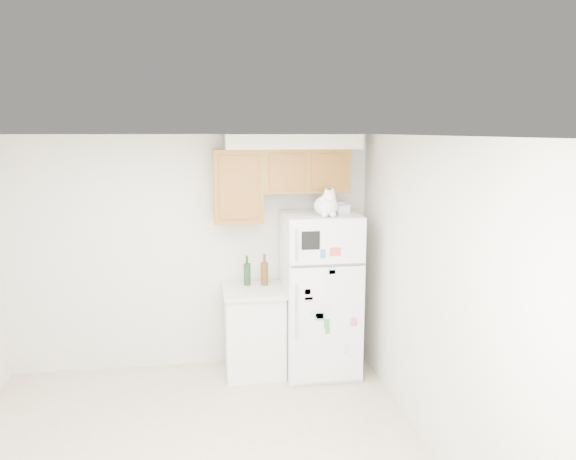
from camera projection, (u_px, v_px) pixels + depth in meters
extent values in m
cube|color=beige|center=(191.00, 253.00, 5.98)|extent=(3.80, 0.04, 2.50)
cube|color=beige|center=(437.00, 300.00, 4.33)|extent=(0.04, 4.00, 2.50)
cube|color=white|center=(181.00, 136.00, 3.82)|extent=(3.80, 4.00, 0.04)
cube|color=brown|center=(305.00, 171.00, 5.84)|extent=(0.90, 0.33, 0.45)
cube|color=brown|center=(238.00, 186.00, 5.76)|extent=(0.50, 0.33, 0.75)
cube|color=silver|center=(293.00, 141.00, 5.78)|extent=(1.40, 0.37, 0.15)
cube|color=white|center=(320.00, 294.00, 5.89)|extent=(0.76, 0.72, 1.70)
cube|color=white|center=(329.00, 242.00, 5.41)|extent=(0.74, 0.03, 0.44)
cube|color=white|center=(328.00, 325.00, 5.56)|extent=(0.74, 0.03, 1.19)
cube|color=#59595B|center=(328.00, 265.00, 5.45)|extent=(0.74, 0.03, 0.02)
cylinder|color=silver|center=(297.00, 244.00, 5.33)|extent=(0.02, 0.02, 0.32)
cylinder|color=silver|center=(296.00, 312.00, 5.45)|extent=(0.02, 0.02, 0.55)
cube|color=black|center=(311.00, 241.00, 5.36)|extent=(0.18, 0.00, 0.18)
cube|color=white|center=(312.00, 286.00, 5.44)|extent=(0.22, 0.00, 0.28)
cube|color=silver|center=(299.00, 333.00, 5.51)|extent=(0.11, 0.00, 0.10)
cube|color=#326FB0|center=(323.00, 254.00, 5.40)|extent=(0.05, 0.00, 0.09)
cube|color=#AF7DAC|center=(309.00, 299.00, 5.46)|extent=(0.08, 0.00, 0.05)
cube|color=#9DCCDF|center=(346.00, 349.00, 5.61)|extent=(0.05, 0.00, 0.10)
cube|color=#A57692|center=(308.00, 292.00, 5.45)|extent=(0.06, 0.00, 0.06)
cube|color=#91C0CE|center=(332.00, 271.00, 5.45)|extent=(0.07, 0.00, 0.06)
cube|color=silver|center=(326.00, 307.00, 5.50)|extent=(0.11, 0.00, 0.07)
cube|color=white|center=(334.00, 273.00, 5.46)|extent=(0.10, 0.00, 0.07)
cube|color=#9AD0DA|center=(315.00, 314.00, 5.50)|extent=(0.11, 0.00, 0.06)
cube|color=#3D8642|center=(328.00, 331.00, 5.55)|extent=(0.05, 0.00, 0.06)
cube|color=#DF4C37|center=(335.00, 252.00, 5.42)|extent=(0.11, 0.00, 0.08)
cube|color=#439375|center=(320.00, 317.00, 5.51)|extent=(0.09, 0.00, 0.07)
cube|color=silver|center=(346.00, 283.00, 5.49)|extent=(0.05, 0.00, 0.08)
cube|color=#3C8458|center=(320.00, 316.00, 5.51)|extent=(0.07, 0.00, 0.06)
cube|color=#CE52A1|center=(354.00, 322.00, 5.58)|extent=(0.07, 0.00, 0.09)
cube|color=#397E3F|center=(327.00, 324.00, 5.54)|extent=(0.06, 0.00, 0.10)
cube|color=white|center=(254.00, 332.00, 5.91)|extent=(0.60, 0.60, 0.88)
cube|color=beige|center=(254.00, 291.00, 5.81)|extent=(0.64, 0.64, 0.04)
ellipsoid|color=white|center=(326.00, 206.00, 5.59)|extent=(0.24, 0.32, 0.20)
ellipsoid|color=white|center=(328.00, 203.00, 5.49)|extent=(0.17, 0.14, 0.19)
sphere|color=white|center=(329.00, 196.00, 5.43)|extent=(0.12, 0.12, 0.12)
cone|color=white|center=(326.00, 190.00, 5.41)|extent=(0.04, 0.04, 0.05)
cone|color=white|center=(333.00, 190.00, 5.42)|extent=(0.04, 0.04, 0.05)
cone|color=#D88C8C|center=(326.00, 190.00, 5.41)|extent=(0.02, 0.02, 0.03)
cone|color=#D88C8C|center=(333.00, 190.00, 5.42)|extent=(0.02, 0.02, 0.03)
sphere|color=white|center=(330.00, 198.00, 5.38)|extent=(0.05, 0.05, 0.05)
sphere|color=white|center=(325.00, 214.00, 5.47)|extent=(0.06, 0.06, 0.06)
sphere|color=white|center=(333.00, 214.00, 5.48)|extent=(0.06, 0.06, 0.06)
cylinder|color=white|center=(333.00, 211.00, 5.72)|extent=(0.15, 0.20, 0.07)
cube|color=white|center=(337.00, 206.00, 5.90)|extent=(0.21, 0.18, 0.10)
cube|color=white|center=(341.00, 209.00, 5.72)|extent=(0.18, 0.16, 0.09)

